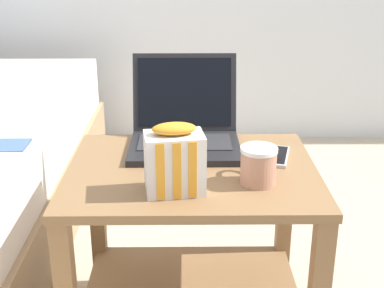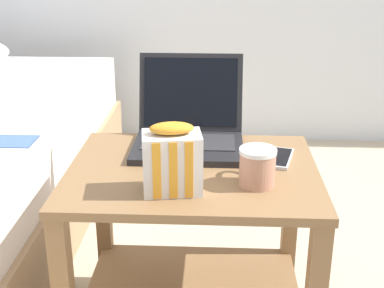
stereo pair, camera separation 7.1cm
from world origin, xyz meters
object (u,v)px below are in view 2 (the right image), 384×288
at_px(mug_front_left, 257,165).
at_px(cell_phone, 277,158).
at_px(snack_bag, 172,160).
at_px(laptop, 189,129).

bearing_deg(mug_front_left, cell_phone, 67.42).
relative_size(snack_bag, cell_phone, 1.10).
xyz_separation_m(mug_front_left, cell_phone, (0.07, 0.16, -0.05)).
xyz_separation_m(mug_front_left, snack_bag, (-0.20, -0.04, 0.03)).
xyz_separation_m(laptop, mug_front_left, (0.17, -0.26, 0.00)).
bearing_deg(mug_front_left, snack_bag, -167.26).
distance_m(mug_front_left, snack_bag, 0.20).
distance_m(mug_front_left, cell_phone, 0.18).
distance_m(snack_bag, cell_phone, 0.34).
relative_size(laptop, snack_bag, 1.81).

